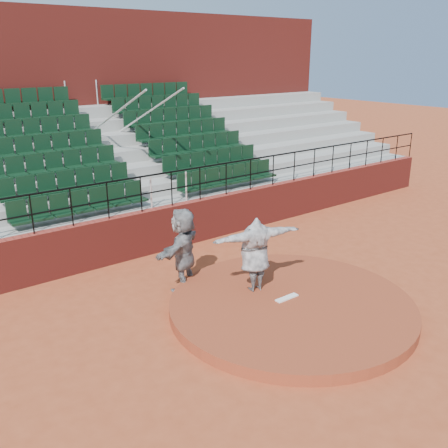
# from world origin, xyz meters

# --- Properties ---
(ground) EXTENTS (90.00, 90.00, 0.00)m
(ground) POSITION_xyz_m (0.00, 0.00, 0.00)
(ground) COLOR #A24524
(ground) RESTS_ON ground
(pitchers_mound) EXTENTS (5.50, 5.50, 0.25)m
(pitchers_mound) POSITION_xyz_m (0.00, 0.00, 0.12)
(pitchers_mound) COLOR brown
(pitchers_mound) RESTS_ON ground
(pitching_rubber) EXTENTS (0.60, 0.15, 0.03)m
(pitching_rubber) POSITION_xyz_m (0.00, 0.15, 0.27)
(pitching_rubber) COLOR white
(pitching_rubber) RESTS_ON pitchers_mound
(boundary_wall) EXTENTS (24.00, 0.30, 1.30)m
(boundary_wall) POSITION_xyz_m (0.00, 5.00, 0.65)
(boundary_wall) COLOR maroon
(boundary_wall) RESTS_ON ground
(wall_railing) EXTENTS (24.04, 0.05, 1.03)m
(wall_railing) POSITION_xyz_m (0.00, 5.00, 2.03)
(wall_railing) COLOR black
(wall_railing) RESTS_ON boundary_wall
(seating_deck) EXTENTS (24.00, 5.97, 4.63)m
(seating_deck) POSITION_xyz_m (0.00, 8.64, 1.45)
(seating_deck) COLOR gray
(seating_deck) RESTS_ON ground
(press_box_facade) EXTENTS (24.00, 3.00, 7.10)m
(press_box_facade) POSITION_xyz_m (0.00, 12.60, 3.55)
(press_box_facade) COLOR maroon
(press_box_facade) RESTS_ON ground
(pitcher) EXTENTS (2.27, 1.06, 1.78)m
(pitcher) POSITION_xyz_m (-0.28, 0.96, 1.14)
(pitcher) COLOR black
(pitcher) RESTS_ON pitchers_mound
(fielder) EXTENTS (1.93, 1.54, 2.05)m
(fielder) POSITION_xyz_m (-1.26, 2.50, 1.03)
(fielder) COLOR black
(fielder) RESTS_ON ground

